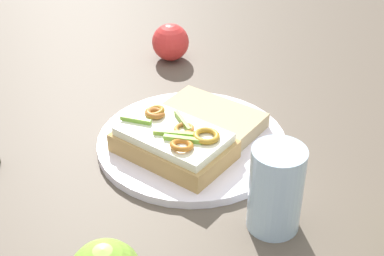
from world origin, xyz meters
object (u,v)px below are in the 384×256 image
object	(u,v)px
bread_slice_side	(210,120)
apple_2	(170,42)
plate	(192,143)
sandwich	(173,142)
drinking_glass	(276,189)

from	to	relation	value
bread_slice_side	apple_2	distance (m)	0.26
plate	sandwich	bearing A→B (deg)	-91.21
plate	apple_2	size ratio (longest dim) A/B	4.02
plate	bread_slice_side	bearing A→B (deg)	88.43
sandwich	apple_2	world-z (taller)	apple_2
sandwich	apple_2	bearing A→B (deg)	-50.56
plate	drinking_glass	world-z (taller)	drinking_glass
bread_slice_side	apple_2	bearing A→B (deg)	-39.55
sandwich	bread_slice_side	bearing A→B (deg)	-89.82
sandwich	apple_2	size ratio (longest dim) A/B	2.34
plate	apple_2	xyz separation A→B (m)	(-0.20, 0.21, 0.03)
plate	drinking_glass	distance (m)	0.20
apple_2	bread_slice_side	bearing A→B (deg)	-39.59
sandwich	bread_slice_side	world-z (taller)	sandwich
apple_2	drinking_glass	size ratio (longest dim) A/B	0.61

